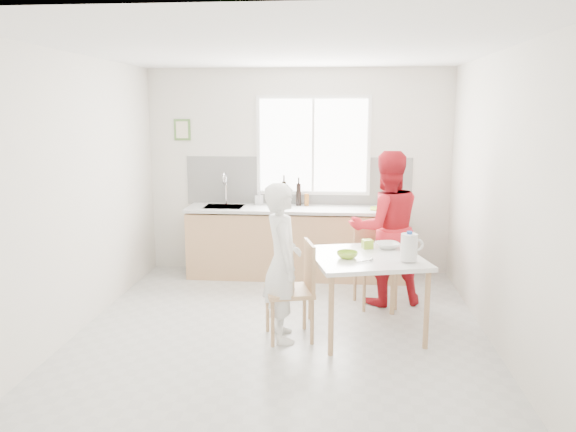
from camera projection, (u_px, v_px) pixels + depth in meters
The scene contains 21 objects.
ground at pixel (281, 334), 5.51m from camera, with size 4.50×4.50×0.00m, color #B7B7B2.
room_shell at pixel (281, 167), 5.20m from camera, with size 4.50×4.50×4.50m.
window at pixel (313, 146), 7.35m from camera, with size 1.50×0.06×1.30m.
backsplash at pixel (298, 181), 7.47m from camera, with size 3.00×0.02×0.65m, color white.
picture_frame at pixel (182, 130), 7.47m from camera, with size 0.22×0.03×0.28m.
kitchen_counter at pixel (296, 245), 7.34m from camera, with size 2.84×0.64×1.37m.
dining_table at pixel (366, 264), 5.41m from camera, with size 1.24×1.24×0.78m.
chair_left at pixel (297, 286), 5.34m from camera, with size 0.53×0.53×0.94m.
chair_far at pixel (374, 260), 6.30m from camera, with size 0.51×0.51×0.91m.
person_white at pixel (282, 262), 5.27m from camera, with size 0.55×0.36×1.51m, color white.
person_red at pixel (386, 228), 6.26m from camera, with size 0.84×0.65×1.73m, color red.
bowl_green at pixel (347, 255), 5.31m from camera, with size 0.20×0.20×0.06m, color #8FBD2B.
bowl_white at pixel (387, 245), 5.68m from camera, with size 0.24×0.24×0.06m, color silver.
milk_jug at pixel (409, 247), 5.15m from camera, with size 0.21×0.15×0.27m.
green_box at pixel (367, 244), 5.67m from camera, with size 0.10×0.10×0.09m, color #8FBA2A.
spoon at pixel (365, 261), 5.17m from camera, with size 0.01×0.01×0.16m, color #A5A5AA.
cutting_board at pixel (384, 209), 7.13m from camera, with size 0.35×0.25×0.01m, color #A5CC2F.
wine_bottle_a at pixel (284, 193), 7.40m from camera, with size 0.07×0.07×0.32m, color black.
wine_bottle_b at pixel (299, 194), 7.37m from camera, with size 0.07×0.07×0.30m, color black.
jar_amber at pixel (307, 200), 7.37m from camera, with size 0.06×0.06×0.16m, color #975A20.
soap_bottle at pixel (259, 198), 7.46m from camera, with size 0.08×0.09×0.19m, color #999999.
Camera 1 is at (0.54, -5.17, 2.17)m, focal length 35.00 mm.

